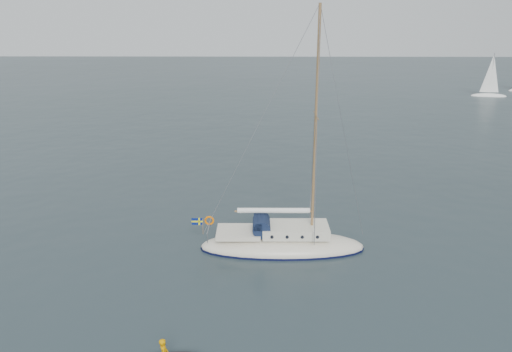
{
  "coord_description": "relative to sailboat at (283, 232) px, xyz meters",
  "views": [
    {
      "loc": [
        -0.5,
        -26.24,
        13.38
      ],
      "look_at": [
        -0.85,
        0.0,
        4.94
      ],
      "focal_mm": 35.0,
      "sensor_mm": 36.0,
      "label": 1
    }
  ],
  "objects": [
    {
      "name": "distant_yacht_b",
      "position": [
        38.16,
        60.28,
        2.24
      ],
      "size": [
        5.92,
        3.16,
        7.84
      ],
      "rotation": [
        0.0,
        0.0,
        -0.15
      ],
      "color": "white",
      "rests_on": "ground"
    },
    {
      "name": "ground",
      "position": [
        -0.71,
        -0.98,
        -1.11
      ],
      "size": [
        300.0,
        300.0,
        0.0
      ],
      "primitive_type": "plane",
      "color": "black",
      "rests_on": "ground"
    },
    {
      "name": "sailboat",
      "position": [
        0.0,
        0.0,
        0.0
      ],
      "size": [
        10.31,
        3.09,
        14.69
      ],
      "rotation": [
        0.0,
        0.0,
        0.01
      ],
      "color": "beige",
      "rests_on": "ground"
    },
    {
      "name": "dinghy",
      "position": [
        -3.39,
        -0.01,
        -0.93
      ],
      "size": [
        2.84,
        1.28,
        0.41
      ],
      "rotation": [
        0.0,
        0.0,
        -0.12
      ],
      "color": "#4F4F55",
      "rests_on": "ground"
    }
  ]
}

